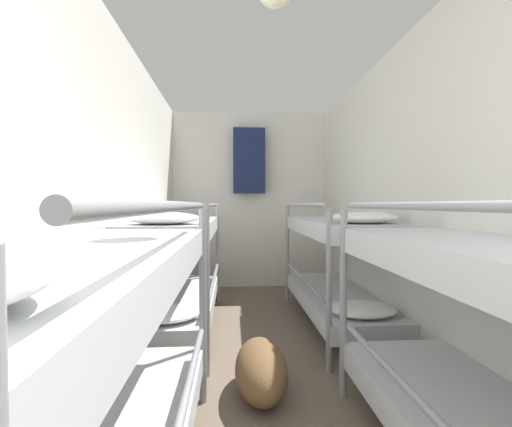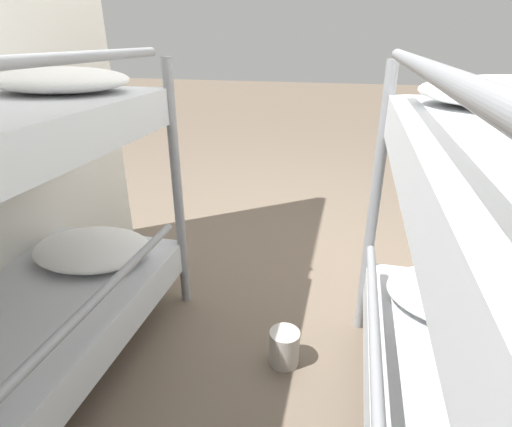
{
  "view_description": "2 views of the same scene",
  "coord_description": "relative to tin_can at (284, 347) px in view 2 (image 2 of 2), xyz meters",
  "views": [
    {
      "loc": [
        -0.25,
        0.34,
        1.18
      ],
      "look_at": [
        -0.0,
        3.86,
        1.09
      ],
      "focal_mm": 24.0,
      "sensor_mm": 36.0,
      "label": 1
    },
    {
      "loc": [
        -0.31,
        2.12,
        1.23
      ],
      "look_at": [
        0.0,
        0.81,
        0.63
      ],
      "focal_mm": 28.0,
      "sensor_mm": 36.0,
      "label": 2
    }
  ],
  "objects": [
    {
      "name": "tin_can",
      "position": [
        0.0,
        0.0,
        0.0
      ],
      "size": [
        0.12,
        0.12,
        0.15
      ],
      "color": "#B7B2A8",
      "rests_on": "ground_plane"
    },
    {
      "name": "ground_plane",
      "position": [
        0.13,
        -0.88,
        -0.08
      ],
      "size": [
        20.0,
        20.0,
        0.0
      ],
      "primitive_type": "plane",
      "color": "#6B5B4C"
    }
  ]
}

